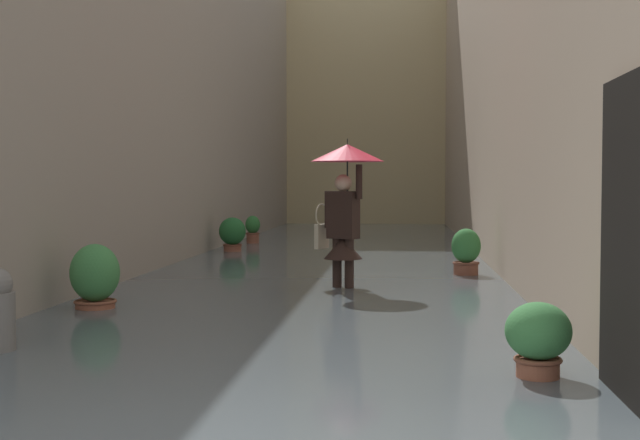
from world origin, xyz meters
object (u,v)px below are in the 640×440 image
person_wading (345,192)px  potted_plant_near_left (538,344)px  potted_plant_near_right (232,236)px  potted_plant_far_right (95,282)px  potted_plant_mid_right (253,232)px  potted_plant_mid_left (466,256)px

person_wading → potted_plant_near_left: (-1.67, 4.80, -1.00)m
potted_plant_near_right → potted_plant_far_right: (-0.03, 7.49, -0.02)m
potted_plant_mid_right → potted_plant_mid_left: (-4.25, 6.01, 0.03)m
potted_plant_near_left → potted_plant_mid_left: bearing=-90.0°
potted_plant_near_right → potted_plant_near_left: bearing=112.5°
potted_plant_near_left → potted_plant_mid_right: potted_plant_mid_right is taller
person_wading → potted_plant_near_left: 5.18m
person_wading → potted_plant_mid_right: (2.58, -7.70, -0.99)m
potted_plant_mid_right → potted_plant_near_right: bearing=89.8°
person_wading → potted_plant_far_right: (2.56, 2.01, -0.95)m
person_wading → potted_plant_far_right: bearing=38.1°
potted_plant_near_left → potted_plant_mid_right: (4.25, -12.50, 0.01)m
potted_plant_near_left → potted_plant_mid_left: potted_plant_mid_left is taller
person_wading → potted_plant_near_left: bearing=109.1°
person_wading → potted_plant_mid_right: bearing=-71.4°
potted_plant_mid_left → potted_plant_far_right: bearing=41.2°
potted_plant_mid_left → potted_plant_near_left: bearing=90.0°
potted_plant_near_right → potted_plant_mid_left: (-4.26, 3.79, -0.03)m
potted_plant_near_left → person_wading: bearing=-70.9°
potted_plant_near_right → potted_plant_mid_right: bearing=-90.2°
person_wading → potted_plant_mid_left: bearing=-134.6°
potted_plant_mid_right → potted_plant_mid_left: potted_plant_mid_left is taller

